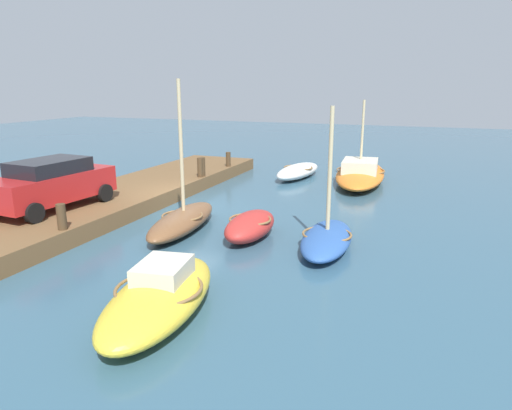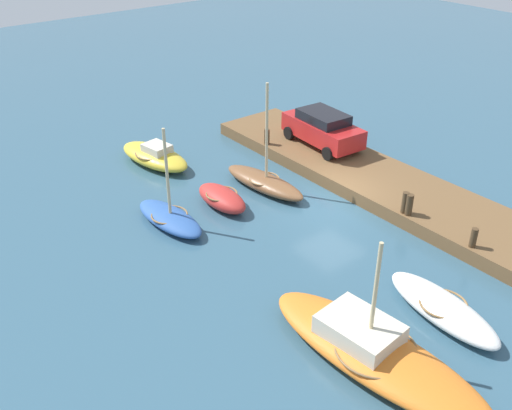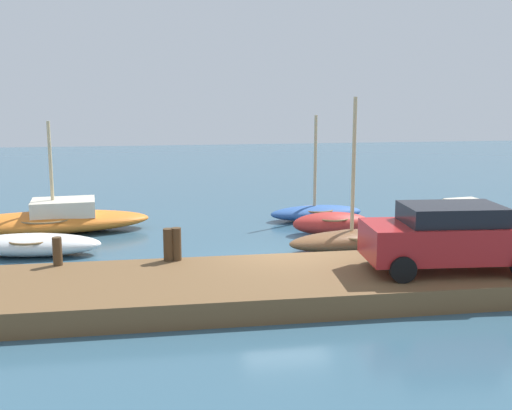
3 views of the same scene
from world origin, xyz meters
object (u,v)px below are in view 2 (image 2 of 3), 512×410
at_px(dinghy_red, 222,198).
at_px(mooring_post_mid_east, 405,203).
at_px(rowboat_brown, 264,182).
at_px(sailboat_orange, 373,350).
at_px(motorboat_yellow, 155,156).
at_px(mooring_post_east, 267,137).
at_px(parked_car, 323,128).
at_px(rowboat_blue, 170,217).
at_px(rowboat_white, 442,308).
at_px(mooring_post_west, 474,238).
at_px(mooring_post_mid_west, 409,205).

relative_size(dinghy_red, mooring_post_mid_east, 3.19).
relative_size(rowboat_brown, sailboat_orange, 0.66).
distance_m(motorboat_yellow, mooring_post_east, 5.52).
distance_m(mooring_post_east, parked_car, 2.75).
relative_size(sailboat_orange, parked_car, 1.69).
xyz_separation_m(motorboat_yellow, mooring_post_mid_east, (-11.01, -4.91, 0.58)).
bearing_deg(parked_car, sailboat_orange, 146.17).
height_order(rowboat_blue, parked_car, rowboat_blue).
distance_m(motorboat_yellow, mooring_post_mid_east, 12.07).
bearing_deg(sailboat_orange, rowboat_brown, -28.08).
bearing_deg(rowboat_brown, mooring_post_mid_east, -164.03).
bearing_deg(parked_car, mooring_post_mid_east, 167.23).
relative_size(rowboat_white, mooring_post_west, 5.91).
relative_size(rowboat_white, mooring_post_mid_east, 4.98).
height_order(rowboat_white, mooring_post_west, mooring_post_west).
distance_m(dinghy_red, mooring_post_west, 9.97).
bearing_deg(mooring_post_west, rowboat_blue, 39.36).
bearing_deg(dinghy_red, rowboat_blue, 87.30).
xyz_separation_m(motorboat_yellow, mooring_post_east, (-2.47, -4.91, 0.52)).
relative_size(rowboat_blue, mooring_post_mid_west, 4.73).
bearing_deg(rowboat_white, rowboat_blue, 27.49).
distance_m(sailboat_orange, parked_car, 14.14).
distance_m(rowboat_brown, rowboat_blue, 4.85).
distance_m(rowboat_white, mooring_post_mid_west, 5.41).
height_order(dinghy_red, mooring_post_mid_east, mooring_post_mid_east).
bearing_deg(rowboat_blue, mooring_post_east, -73.33).
distance_m(dinghy_red, parked_car, 7.00).
relative_size(mooring_post_west, mooring_post_mid_east, 0.84).
bearing_deg(mooring_post_mid_east, rowboat_brown, 22.57).
xyz_separation_m(rowboat_white, mooring_post_east, (12.90, -3.40, 0.62)).
xyz_separation_m(rowboat_brown, dinghy_red, (-0.11, 2.37, 0.03)).
relative_size(rowboat_blue, motorboat_yellow, 0.91).
height_order(dinghy_red, rowboat_white, dinghy_red).
relative_size(sailboat_orange, dinghy_red, 2.64).
distance_m(rowboat_blue, mooring_post_west, 11.44).
bearing_deg(sailboat_orange, dinghy_red, -15.88).
bearing_deg(rowboat_blue, mooring_post_mid_west, -133.84).
xyz_separation_m(sailboat_orange, motorboat_yellow, (15.35, -1.71, -0.02)).
height_order(rowboat_brown, mooring_post_mid_west, rowboat_brown).
relative_size(rowboat_brown, mooring_post_west, 6.54).
distance_m(sailboat_orange, dinghy_red, 10.17).
bearing_deg(mooring_post_mid_west, mooring_post_west, 180.00).
distance_m(dinghy_red, mooring_post_mid_west, 7.59).
bearing_deg(dinghy_red, rowboat_brown, -87.93).
height_order(mooring_post_mid_west, mooring_post_mid_east, mooring_post_mid_east).
relative_size(rowboat_white, motorboat_yellow, 0.98).
relative_size(rowboat_blue, dinghy_red, 1.46).
relative_size(rowboat_white, mooring_post_mid_west, 5.05).
bearing_deg(parked_car, rowboat_white, 158.01).
bearing_deg(sailboat_orange, rowboat_white, -95.85).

